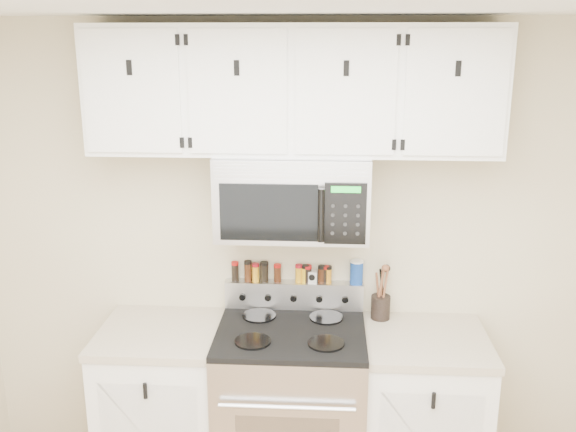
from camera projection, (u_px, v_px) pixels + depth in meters
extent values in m
cube|color=#B9AB8A|center=(294.00, 254.00, 3.51)|extent=(3.50, 0.01, 2.50)
cube|color=#B7B7BA|center=(291.00, 414.00, 3.42)|extent=(0.76, 0.65, 0.92)
cube|color=black|center=(291.00, 332.00, 3.29)|extent=(0.76, 0.65, 0.03)
cube|color=#B7B7BA|center=(294.00, 295.00, 3.54)|extent=(0.76, 0.08, 0.15)
cylinder|color=black|center=(253.00, 341.00, 3.15)|extent=(0.18, 0.18, 0.01)
cylinder|color=black|center=(326.00, 343.00, 3.13)|extent=(0.18, 0.18, 0.01)
cylinder|color=black|center=(259.00, 316.00, 3.44)|extent=(0.18, 0.18, 0.01)
cylinder|color=black|center=(326.00, 317.00, 3.42)|extent=(0.18, 0.18, 0.01)
cube|color=white|center=(165.00, 410.00, 3.49)|extent=(0.62, 0.60, 0.88)
cube|color=tan|center=(160.00, 333.00, 3.36)|extent=(0.64, 0.62, 0.04)
cube|color=white|center=(421.00, 419.00, 3.41)|extent=(0.62, 0.60, 0.88)
cube|color=tan|center=(426.00, 340.00, 3.28)|extent=(0.64, 0.62, 0.04)
cube|color=#9E9EA3|center=(293.00, 195.00, 3.23)|extent=(0.76, 0.38, 0.42)
cube|color=#B7B7BA|center=(291.00, 170.00, 3.00)|extent=(0.73, 0.01, 0.08)
cube|color=black|center=(269.00, 212.00, 3.06)|extent=(0.47, 0.01, 0.28)
cube|color=black|center=(345.00, 214.00, 3.04)|extent=(0.20, 0.01, 0.30)
cylinder|color=black|center=(321.00, 215.00, 3.01)|extent=(0.03, 0.03, 0.26)
cube|color=white|center=(293.00, 90.00, 3.11)|extent=(2.00, 0.33, 0.62)
cube|color=white|center=(131.00, 92.00, 3.00)|extent=(0.46, 0.01, 0.57)
cube|color=black|center=(129.00, 68.00, 2.96)|extent=(0.02, 0.01, 0.07)
cube|color=white|center=(237.00, 92.00, 2.97)|extent=(0.46, 0.01, 0.57)
cube|color=black|center=(237.00, 68.00, 2.93)|extent=(0.03, 0.01, 0.07)
cube|color=white|center=(346.00, 93.00, 2.94)|extent=(0.46, 0.01, 0.57)
cube|color=black|center=(346.00, 68.00, 2.90)|extent=(0.03, 0.01, 0.07)
cube|color=white|center=(456.00, 94.00, 2.91)|extent=(0.46, 0.01, 0.57)
cube|color=black|center=(458.00, 69.00, 2.87)|extent=(0.02, 0.01, 0.07)
cylinder|color=black|center=(381.00, 307.00, 3.47)|extent=(0.10, 0.10, 0.13)
cylinder|color=brown|center=(381.00, 290.00, 3.45)|extent=(0.01, 0.01, 0.24)
cylinder|color=brown|center=(385.00, 289.00, 3.44)|extent=(0.01, 0.01, 0.26)
cylinder|color=brown|center=(378.00, 291.00, 3.46)|extent=(0.01, 0.01, 0.22)
cylinder|color=black|center=(383.00, 290.00, 3.46)|extent=(0.01, 0.01, 0.23)
cylinder|color=brown|center=(380.00, 291.00, 3.43)|extent=(0.01, 0.01, 0.25)
cube|color=silver|center=(312.00, 277.00, 3.50)|extent=(0.06, 0.05, 0.07)
cylinder|color=#153E96|center=(356.00, 273.00, 3.48)|extent=(0.07, 0.07, 0.12)
cylinder|color=white|center=(357.00, 261.00, 3.46)|extent=(0.07, 0.07, 0.01)
cylinder|color=black|center=(235.00, 273.00, 3.53)|extent=(0.04, 0.04, 0.09)
cylinder|color=#AE0F0D|center=(235.00, 263.00, 3.51)|extent=(0.04, 0.04, 0.02)
cylinder|color=#422110|center=(248.00, 272.00, 3.52)|extent=(0.04, 0.04, 0.10)
cylinder|color=black|center=(248.00, 262.00, 3.50)|extent=(0.04, 0.04, 0.02)
cylinder|color=orange|center=(256.00, 274.00, 3.52)|extent=(0.04, 0.04, 0.09)
cylinder|color=maroon|center=(256.00, 265.00, 3.51)|extent=(0.04, 0.04, 0.02)
cylinder|color=black|center=(264.00, 273.00, 3.52)|extent=(0.04, 0.04, 0.10)
cylinder|color=black|center=(264.00, 264.00, 3.50)|extent=(0.05, 0.05, 0.02)
cylinder|color=#3C1C0E|center=(278.00, 274.00, 3.51)|extent=(0.04, 0.04, 0.08)
cylinder|color=#B1100D|center=(278.00, 266.00, 3.50)|extent=(0.04, 0.04, 0.02)
cylinder|color=gold|center=(299.00, 275.00, 3.51)|extent=(0.04, 0.04, 0.09)
cylinder|color=maroon|center=(299.00, 266.00, 3.49)|extent=(0.04, 0.04, 0.02)
cylinder|color=gold|center=(305.00, 275.00, 3.50)|extent=(0.04, 0.04, 0.08)
cylinder|color=black|center=(305.00, 267.00, 3.49)|extent=(0.04, 0.04, 0.02)
cylinder|color=black|center=(307.00, 275.00, 3.50)|extent=(0.05, 0.05, 0.08)
cylinder|color=#B10D11|center=(307.00, 267.00, 3.49)|extent=(0.05, 0.05, 0.02)
cylinder|color=#3A1C0D|center=(322.00, 276.00, 3.50)|extent=(0.04, 0.04, 0.08)
cylinder|color=black|center=(322.00, 267.00, 3.49)|extent=(0.04, 0.04, 0.02)
cylinder|color=black|center=(326.00, 276.00, 3.50)|extent=(0.04, 0.04, 0.08)
cylinder|color=#9B0E0B|center=(326.00, 267.00, 3.48)|extent=(0.04, 0.04, 0.02)
cylinder|color=orange|center=(328.00, 276.00, 3.50)|extent=(0.04, 0.04, 0.08)
cylinder|color=black|center=(328.00, 268.00, 3.48)|extent=(0.04, 0.04, 0.02)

